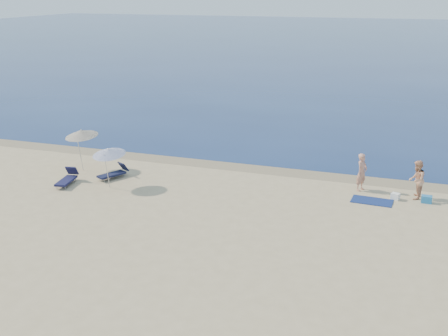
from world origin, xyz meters
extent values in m
cube|color=#0C1F4D|center=(0.00, 100.00, 0.00)|extent=(240.00, 160.00, 0.01)
cube|color=#847254|center=(0.00, 19.40, 0.00)|extent=(240.00, 1.60, 0.00)
imported|color=tan|center=(3.68, 17.77, 0.93)|extent=(0.68, 0.80, 1.86)
imported|color=tan|center=(6.22, 17.46, 0.93)|extent=(0.79, 0.97, 1.85)
cube|color=#101F52|center=(4.35, 16.40, 0.02)|extent=(1.92, 1.14, 0.03)
cube|color=white|center=(5.35, 17.00, 0.16)|extent=(0.44, 0.41, 0.31)
cube|color=#2171B3|center=(6.74, 17.05, 0.17)|extent=(0.49, 0.36, 0.34)
cylinder|color=silver|center=(-8.14, 13.94, 0.89)|extent=(0.08, 0.32, 1.87)
cone|color=white|center=(-8.14, 14.22, 1.81)|extent=(1.85, 1.87, 0.53)
sphere|color=silver|center=(-8.14, 14.22, 1.98)|extent=(0.05, 0.05, 0.05)
cylinder|color=silver|center=(-10.93, 15.93, 1.01)|extent=(0.14, 0.30, 2.10)
cone|color=beige|center=(-10.93, 16.20, 2.05)|extent=(2.25, 2.27, 0.55)
sphere|color=silver|center=(-10.93, 16.20, 2.23)|extent=(0.06, 0.06, 0.06)
cube|color=#15163B|center=(-10.38, 13.70, 0.23)|extent=(0.83, 1.63, 0.10)
cube|color=#15163B|center=(-10.52, 14.47, 0.52)|extent=(0.63, 0.47, 0.50)
cylinder|color=#A5A5AD|center=(-10.16, 13.74, 0.11)|extent=(0.03, 0.03, 0.23)
cube|color=black|center=(-8.73, 15.33, 0.22)|extent=(1.16, 1.58, 0.10)
cube|color=black|center=(-8.39, 16.00, 0.50)|extent=(0.65, 0.57, 0.48)
cylinder|color=#A5A5AD|center=(-8.53, 15.23, 0.11)|extent=(0.03, 0.03, 0.22)
camera|label=1|loc=(5.75, -8.82, 9.49)|focal=45.00mm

